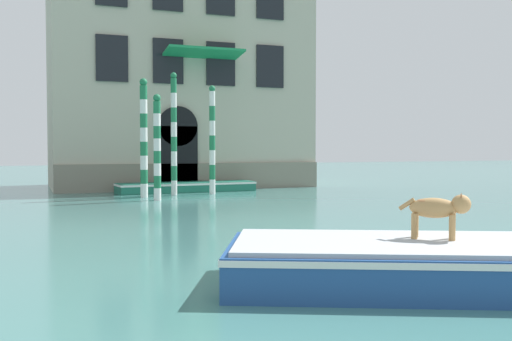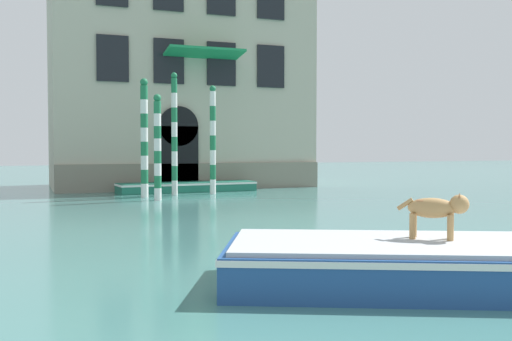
{
  "view_description": "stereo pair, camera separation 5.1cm",
  "coord_description": "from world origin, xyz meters",
  "px_view_note": "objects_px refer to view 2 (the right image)",
  "views": [
    {
      "loc": [
        -8.73,
        -2.52,
        1.88
      ],
      "look_at": [
        -2.68,
        13.11,
        1.2
      ],
      "focal_mm": 42.0,
      "sensor_mm": 36.0,
      "label": 1
    },
    {
      "loc": [
        -8.68,
        -2.54,
        1.88
      ],
      "look_at": [
        -2.68,
        13.11,
        1.2
      ],
      "focal_mm": 42.0,
      "sensor_mm": 36.0,
      "label": 2
    }
  ],
  "objects_px": {
    "dog_on_deck": "(437,209)",
    "mooring_pole_0": "(158,147)",
    "mooring_pole_1": "(174,133)",
    "boat_moored_near_palazzo": "(187,187)",
    "mooring_pole_2": "(144,138)",
    "mooring_pole_3": "(213,139)",
    "boat_foreground": "(471,263)"
  },
  "relations": [
    {
      "from": "dog_on_deck",
      "to": "mooring_pole_0",
      "type": "xyz_separation_m",
      "value": [
        -0.96,
        13.89,
        0.83
      ]
    },
    {
      "from": "mooring_pole_1",
      "to": "mooring_pole_0",
      "type": "bearing_deg",
      "value": -117.4
    },
    {
      "from": "boat_moored_near_palazzo",
      "to": "mooring_pole_2",
      "type": "height_order",
      "value": "mooring_pole_2"
    },
    {
      "from": "dog_on_deck",
      "to": "mooring_pole_1",
      "type": "xyz_separation_m",
      "value": [
        0.13,
        16.0,
        1.35
      ]
    },
    {
      "from": "dog_on_deck",
      "to": "mooring_pole_1",
      "type": "bearing_deg",
      "value": 129.49
    },
    {
      "from": "dog_on_deck",
      "to": "mooring_pole_2",
      "type": "height_order",
      "value": "mooring_pole_2"
    },
    {
      "from": "dog_on_deck",
      "to": "mooring_pole_3",
      "type": "relative_size",
      "value": 0.18
    },
    {
      "from": "dog_on_deck",
      "to": "boat_moored_near_palazzo",
      "type": "relative_size",
      "value": 0.13
    },
    {
      "from": "mooring_pole_1",
      "to": "dog_on_deck",
      "type": "bearing_deg",
      "value": -90.46
    },
    {
      "from": "dog_on_deck",
      "to": "boat_moored_near_palazzo",
      "type": "bearing_deg",
      "value": 126.75
    },
    {
      "from": "boat_foreground",
      "to": "boat_moored_near_palazzo",
      "type": "height_order",
      "value": "boat_foreground"
    },
    {
      "from": "boat_foreground",
      "to": "mooring_pole_3",
      "type": "xyz_separation_m",
      "value": [
        1.36,
        16.24,
        1.82
      ]
    },
    {
      "from": "dog_on_deck",
      "to": "mooring_pole_1",
      "type": "relative_size",
      "value": 0.17
    },
    {
      "from": "mooring_pole_2",
      "to": "dog_on_deck",
      "type": "bearing_deg",
      "value": -85.6
    },
    {
      "from": "mooring_pole_0",
      "to": "mooring_pole_3",
      "type": "distance_m",
      "value": 3.29
    },
    {
      "from": "mooring_pole_0",
      "to": "mooring_pole_2",
      "type": "distance_m",
      "value": 1.4
    },
    {
      "from": "boat_moored_near_palazzo",
      "to": "mooring_pole_0",
      "type": "distance_m",
      "value": 4.26
    },
    {
      "from": "mooring_pole_2",
      "to": "mooring_pole_3",
      "type": "xyz_separation_m",
      "value": [
        2.81,
        0.65,
        -0.05
      ]
    },
    {
      "from": "boat_foreground",
      "to": "mooring_pole_2",
      "type": "height_order",
      "value": "mooring_pole_2"
    },
    {
      "from": "mooring_pole_1",
      "to": "mooring_pole_2",
      "type": "height_order",
      "value": "mooring_pole_1"
    },
    {
      "from": "mooring_pole_0",
      "to": "mooring_pole_2",
      "type": "relative_size",
      "value": 0.85
    },
    {
      "from": "boat_moored_near_palazzo",
      "to": "boat_foreground",
      "type": "bearing_deg",
      "value": -96.28
    },
    {
      "from": "dog_on_deck",
      "to": "mooring_pole_0",
      "type": "distance_m",
      "value": 13.95
    },
    {
      "from": "dog_on_deck",
      "to": "mooring_pole_3",
      "type": "height_order",
      "value": "mooring_pole_3"
    },
    {
      "from": "dog_on_deck",
      "to": "mooring_pole_0",
      "type": "height_order",
      "value": "mooring_pole_0"
    },
    {
      "from": "boat_moored_near_palazzo",
      "to": "dog_on_deck",
      "type": "bearing_deg",
      "value": -97.24
    },
    {
      "from": "dog_on_deck",
      "to": "mooring_pole_1",
      "type": "height_order",
      "value": "mooring_pole_1"
    },
    {
      "from": "dog_on_deck",
      "to": "mooring_pole_2",
      "type": "xyz_separation_m",
      "value": [
        -1.17,
        15.24,
        1.17
      ]
    },
    {
      "from": "dog_on_deck",
      "to": "mooring_pole_0",
      "type": "relative_size",
      "value": 0.21
    },
    {
      "from": "mooring_pole_2",
      "to": "mooring_pole_3",
      "type": "height_order",
      "value": "mooring_pole_2"
    },
    {
      "from": "boat_foreground",
      "to": "mooring_pole_0",
      "type": "bearing_deg",
      "value": 119.86
    },
    {
      "from": "boat_foreground",
      "to": "boat_moored_near_palazzo",
      "type": "relative_size",
      "value": 1.18
    }
  ]
}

